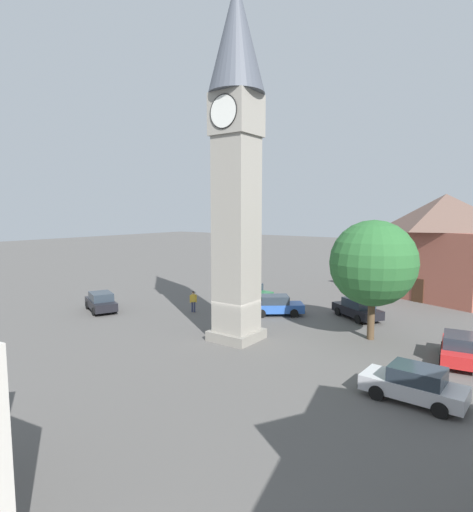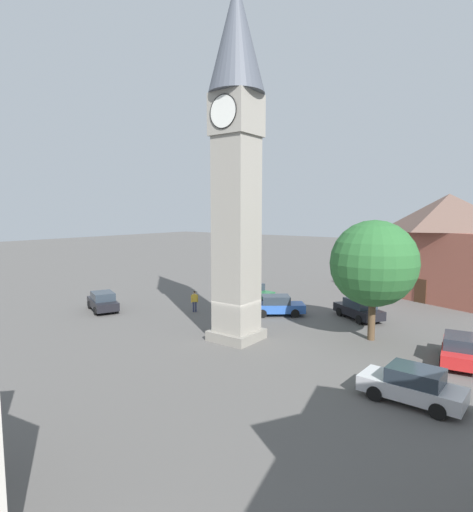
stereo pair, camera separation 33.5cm
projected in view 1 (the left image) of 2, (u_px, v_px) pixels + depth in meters
The scene contains 11 objects.
ground_plane at pixel (237, 339), 25.71m from camera, with size 200.00×200.00×0.00m, color #565451.
clock_tower at pixel (237, 133), 24.35m from camera, with size 3.36×3.36×21.54m.
car_blue_kerb at pixel (460, 348), 21.69m from camera, with size 2.24×4.32×1.53m.
car_silver_kerb at pixel (250, 292), 37.03m from camera, with size 4.34×2.32×1.53m.
car_red_corner at pixel (357, 309), 30.59m from camera, with size 4.37×3.69×1.53m.
car_white_side at pixel (101, 302), 32.91m from camera, with size 4.46×3.19×1.53m.
car_black_far at pixel (276, 305), 31.68m from camera, with size 4.28×3.88×1.53m.
car_green_alley at pixel (414, 384), 17.19m from camera, with size 4.20×1.95×1.53m.
pedestrian at pixel (193, 300), 32.56m from camera, with size 0.41×0.43×1.69m.
tree at pixel (373, 263), 25.21m from camera, with size 5.31×5.31×7.46m.
building_shop_left at pixel (444, 245), 37.74m from camera, with size 11.96×10.78×9.56m.
Camera 1 is at (14.66, -20.26, 7.95)m, focal length 28.84 mm.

